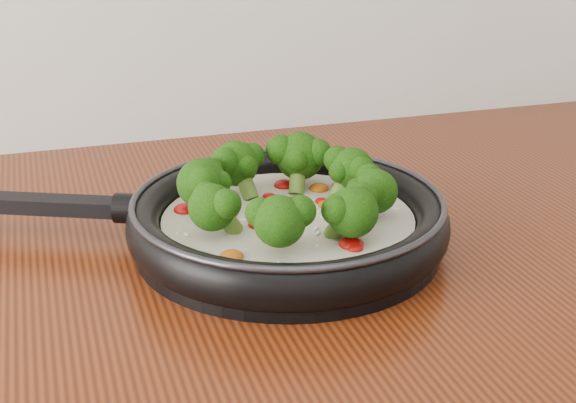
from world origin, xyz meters
name	(u,v)px	position (x,y,z in m)	size (l,w,h in m)	color
skillet	(285,216)	(0.05, 1.10, 0.93)	(0.53, 0.43, 0.09)	black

